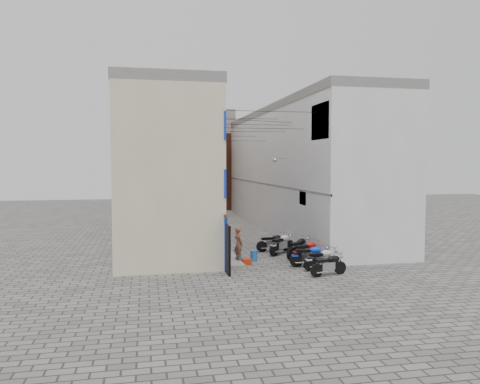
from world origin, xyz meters
TOP-DOWN VIEW (x-y plane):
  - ground at (0.00, 0.00)m, footprint 90.00×90.00m
  - plinth at (-2.05, 13.00)m, footprint 0.90×26.00m
  - building_left at (-4.98, 12.95)m, footprint 5.10×27.00m
  - building_right at (5.00, 13.00)m, footprint 5.94×26.00m
  - building_far_brick_left at (-2.00, 28.00)m, footprint 6.00×6.00m
  - building_far_brick_right at (3.00, 30.00)m, footprint 5.00×6.00m
  - building_far_concrete at (0.00, 34.00)m, footprint 8.00×5.00m
  - far_shopfront at (0.00, 25.20)m, footprint 2.00×0.30m
  - overhead_wires at (0.00, 7.64)m, footprint 5.80×13.02m
  - motorcycle_a at (1.75, -1.67)m, footprint 1.91×0.99m
  - motorcycle_b at (1.90, -0.60)m, footprint 2.03×0.96m
  - motorcycle_c at (1.60, 0.13)m, footprint 2.10×0.86m
  - motorcycle_d at (1.88, 1.34)m, footprint 2.14×1.36m
  - motorcycle_e at (1.73, 2.24)m, footprint 2.06×1.82m
  - motorcycle_f at (1.14, 3.39)m, footprint 2.10×1.90m
  - motorcycle_g at (0.88, 4.21)m, footprint 1.99×0.74m
  - person_a at (-1.70, 1.16)m, footprint 0.54×0.67m
  - person_b at (-1.85, 4.37)m, footprint 0.78×0.92m
  - water_jug_near at (-1.55, 1.85)m, footprint 0.32×0.32m
  - water_jug_far at (-0.77, 1.91)m, footprint 0.39×0.39m
  - red_crate at (-1.30, 1.24)m, footprint 0.47×0.37m

SIDE VIEW (x-z plane):
  - ground at x=0.00m, z-range 0.00..0.00m
  - plinth at x=-2.05m, z-range 0.00..0.25m
  - red_crate at x=-1.30m, z-range 0.00..0.28m
  - water_jug_near at x=-1.55m, z-range 0.00..0.45m
  - water_jug_far at x=-0.77m, z-range 0.00..0.55m
  - motorcycle_a at x=1.75m, z-range 0.00..1.06m
  - motorcycle_b at x=1.90m, z-range 0.00..1.13m
  - motorcycle_g at x=0.88m, z-range 0.00..1.13m
  - motorcycle_c at x=1.60m, z-range 0.00..1.18m
  - motorcycle_d at x=1.88m, z-range 0.00..1.18m
  - motorcycle_e at x=1.73m, z-range 0.00..1.22m
  - motorcycle_f at x=1.14m, z-range 0.00..1.25m
  - person_a at x=-1.70m, z-range 0.25..1.86m
  - person_b at x=-1.85m, z-range 0.25..1.94m
  - far_shopfront at x=0.00m, z-range 0.00..2.40m
  - building_far_brick_right at x=3.00m, z-range 0.00..8.00m
  - building_left at x=-4.98m, z-range 0.00..9.00m
  - building_right at x=5.00m, z-range 0.01..9.01m
  - building_far_brick_left at x=-2.00m, z-range 0.00..10.00m
  - building_far_concrete at x=0.00m, z-range 0.00..11.00m
  - overhead_wires at x=0.00m, z-range 6.46..7.79m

